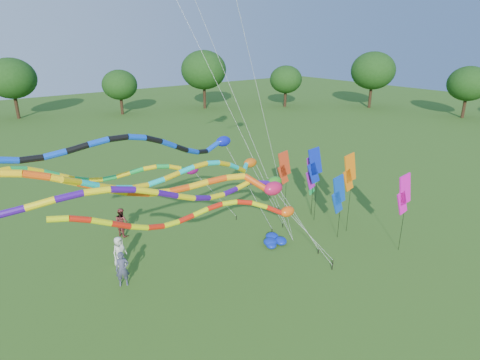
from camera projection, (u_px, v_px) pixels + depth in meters
ground at (314, 292)px, 19.88m from camera, size 160.00×160.00×0.00m
tree_ring at (408, 188)px, 17.52m from camera, size 117.71×114.21×9.61m
tube_kite_red at (213, 214)px, 17.78m from camera, size 13.23×2.25×6.50m
tube_kite_orange at (172, 185)px, 17.22m from camera, size 15.46×5.25×8.03m
tube_kite_purple at (189, 191)px, 16.32m from camera, size 15.87×1.19×7.79m
tube_kite_blue at (156, 146)px, 17.53m from camera, size 14.94×2.06×8.90m
tube_kite_cyan at (201, 171)px, 18.87m from camera, size 13.57×3.11×7.84m
tube_kite_green at (133, 172)px, 22.10m from camera, size 13.28×1.44×6.87m
banner_pole_green at (312, 178)px, 27.75m from camera, size 1.16×0.28×3.92m
banner_pole_violet at (311, 172)px, 27.14m from camera, size 1.16×0.13×4.48m
banner_pole_blue_b at (315, 166)px, 26.12m from camera, size 1.14×0.38×5.23m
banner_pole_orange at (349, 173)px, 24.55m from camera, size 1.16×0.18×5.32m
banner_pole_red at (284, 168)px, 28.37m from camera, size 1.16×0.23×4.40m
banner_pole_magenta_b at (404, 194)px, 22.41m from camera, size 1.16×0.24×4.85m
banner_pole_blue_a at (339, 194)px, 24.09m from camera, size 1.16×0.17×4.22m
blue_nylon_heap at (271, 242)px, 24.32m from camera, size 1.41×1.30×0.38m
person_a at (119, 251)px, 21.88m from camera, size 0.98×0.80×1.73m
person_b at (122, 269)px, 20.11m from camera, size 0.79×0.66×1.85m
person_c at (122, 222)px, 25.17m from camera, size 0.93×1.07×1.86m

